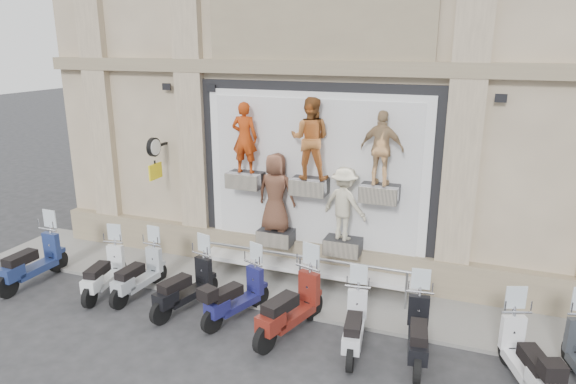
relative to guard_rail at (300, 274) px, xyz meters
The scene contains 15 objects.
ground 2.05m from the guard_rail, 90.00° to the right, with size 90.00×90.00×0.00m, color #2B2B2E.
sidewalk 0.44m from the guard_rail, 90.00° to the left, with size 16.00×2.20×0.08m, color gray.
building 7.46m from the guard_rail, 90.00° to the left, with size 14.00×8.60×12.00m, color #C9B392, non-canonical shape.
shop_vitrine 2.07m from the guard_rail, 87.04° to the left, with size 5.60×0.92×4.30m.
guard_rail is the anchor object (origin of this frame).
clock_sign_bracket 4.57m from the guard_rail, behind, with size 0.10×0.80×1.02m.
scooter_a 6.14m from the guard_rail, 163.87° to the right, with size 0.57×1.97×1.60m, color navy, non-canonical shape.
scooter_b 4.32m from the guard_rail, 159.60° to the right, with size 0.51×1.76×1.43m, color silver, non-canonical shape.
scooter_c 3.53m from the guard_rail, 157.96° to the right, with size 0.52×1.77×1.44m, color #9FA6AC, non-canonical shape.
scooter_d 2.51m from the guard_rail, 142.50° to the right, with size 0.54×1.84×1.50m, color black, non-canonical shape.
scooter_e 1.71m from the guard_rail, 119.27° to the right, with size 0.52×1.80×1.46m, color #181954, non-canonical shape.
scooter_f 1.73m from the guard_rail, 76.98° to the right, with size 0.59×2.04×1.65m, color maroon, non-canonical shape.
scooter_g 2.36m from the guard_rail, 46.15° to the right, with size 0.51×1.75×1.42m, color silver, non-canonical shape.
scooter_h 3.17m from the guard_rail, 30.16° to the right, with size 0.53×1.80×1.46m, color black, non-canonical shape.
scooter_i 4.79m from the guard_rail, 22.03° to the right, with size 0.54×1.85×1.50m, color silver, non-canonical shape.
Camera 1 is at (3.39, -7.73, 5.37)m, focal length 32.00 mm.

